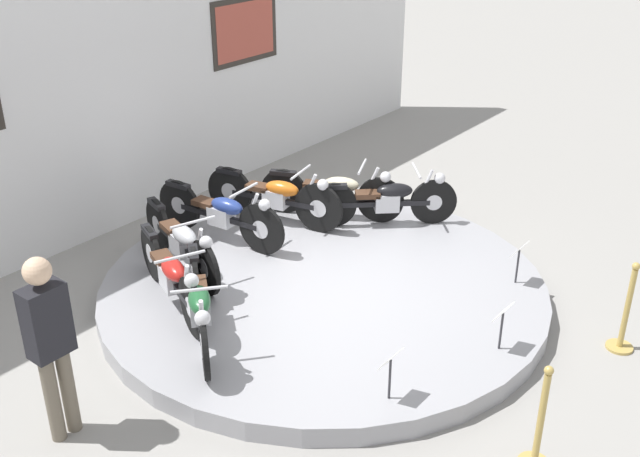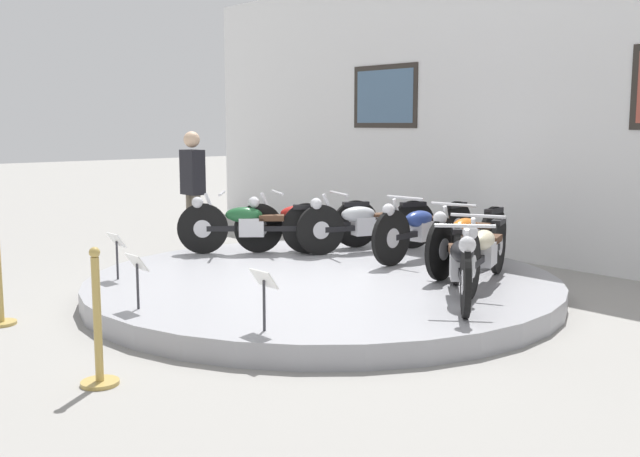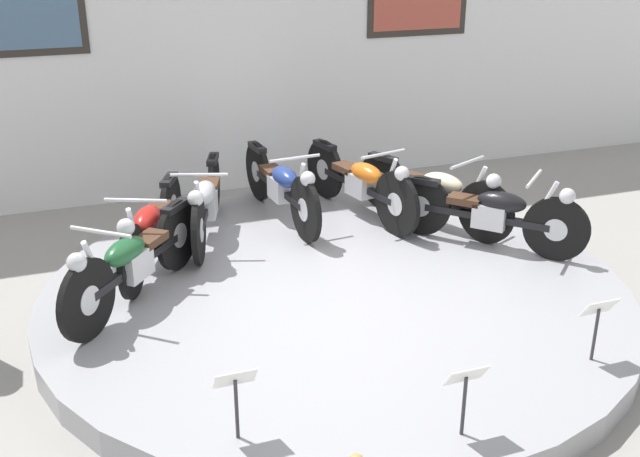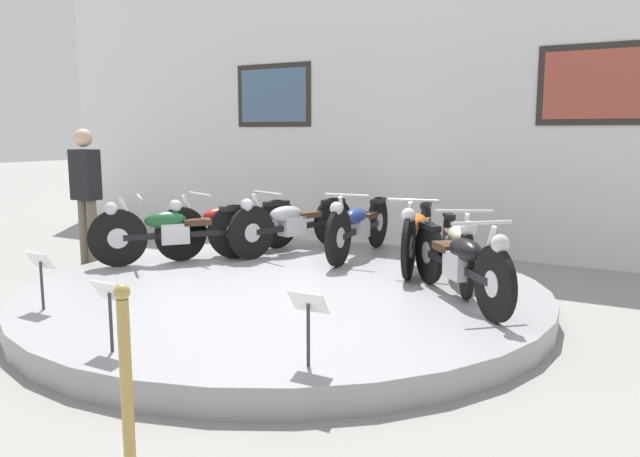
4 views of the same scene
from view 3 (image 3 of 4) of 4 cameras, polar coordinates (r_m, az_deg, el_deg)
ground_plane at (r=6.78m, az=1.18°, el=-5.86°), size 60.00×60.00×0.00m
display_platform at (r=6.73m, az=1.19°, el=-5.05°), size 5.18×5.18×0.22m
back_wall at (r=9.39m, az=-6.59°, el=15.54°), size 14.00×0.22×4.22m
motorcycle_green at (r=6.40m, az=-14.05°, el=-2.29°), size 1.33×1.58×0.80m
motorcycle_red at (r=7.06m, az=-12.73°, el=0.16°), size 0.84×1.86×0.80m
motorcycle_silver at (r=7.61m, az=-8.67°, el=2.14°), size 0.73×1.92×0.80m
motorcycle_blue at (r=7.97m, az=-2.97°, el=3.36°), size 0.54×2.02×0.81m
motorcycle_orange at (r=8.07m, az=3.12°, el=3.64°), size 0.61×1.99×0.82m
motorcycle_cream at (r=7.90m, az=8.72°, el=2.85°), size 0.89×1.82×0.80m
motorcycle_black at (r=7.46m, az=12.88°, el=1.30°), size 1.37×1.49×0.79m
info_placard_front_left at (r=4.67m, az=-6.45°, el=-11.97°), size 0.26×0.11×0.51m
info_placard_front_centre at (r=4.76m, az=11.04°, el=-11.61°), size 0.26×0.11×0.51m
info_placard_front_right at (r=5.77m, az=20.43°, el=-6.24°), size 0.26×0.11×0.51m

